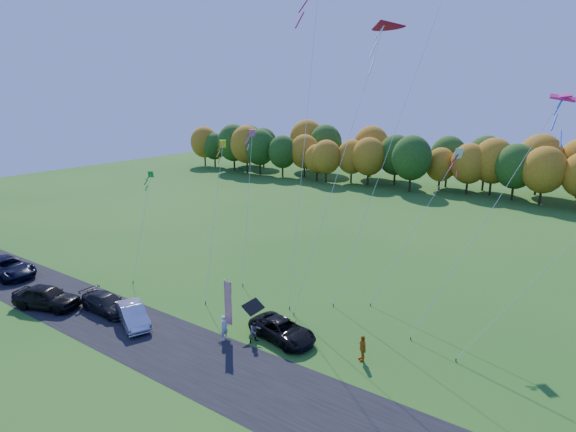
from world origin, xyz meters
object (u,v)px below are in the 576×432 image
Objects in this scene: black_suv at (282,330)px; feather_flag at (228,302)px; person_east at (362,348)px; silver_sedan at (133,315)px.

black_suv is 4.11m from feather_flag.
black_suv is 5.54m from person_east.
person_east is at bearing -47.80° from silver_sedan.
black_suv is 1.10× the size of silver_sedan.
feather_flag is at bearing 129.54° from black_suv.
person_east is at bearing -71.59° from black_suv.
person_east is 9.22m from feather_flag.
feather_flag is at bearing -45.17° from silver_sedan.
silver_sedan is at bearing 124.25° from black_suv.
feather_flag is (6.79, 2.56, 1.79)m from silver_sedan.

